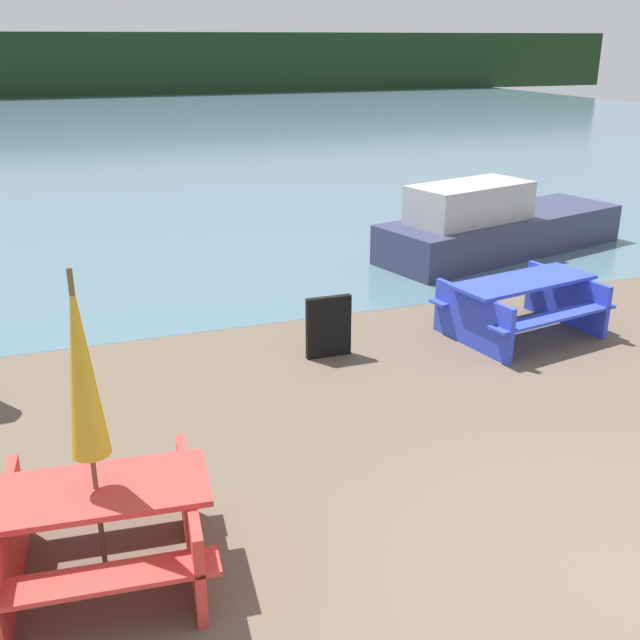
{
  "coord_description": "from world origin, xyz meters",
  "views": [
    {
      "loc": [
        -3.47,
        -3.27,
        3.57
      ],
      "look_at": [
        -1.03,
        3.54,
        0.85
      ],
      "focal_mm": 42.0,
      "sensor_mm": 36.0,
      "label": 1
    }
  ],
  "objects_px": {
    "boat": "(495,227)",
    "signboard": "(329,327)",
    "picnic_table_red": "(101,525)",
    "picnic_table_blue": "(522,301)",
    "umbrella_gold": "(81,367)"
  },
  "relations": [
    {
      "from": "boat",
      "to": "signboard",
      "type": "bearing_deg",
      "value": -157.97
    },
    {
      "from": "picnic_table_red",
      "to": "picnic_table_blue",
      "type": "distance_m",
      "value": 6.18
    },
    {
      "from": "umbrella_gold",
      "to": "signboard",
      "type": "xyz_separation_m",
      "value": [
        2.85,
        3.16,
        -1.25
      ]
    },
    {
      "from": "umbrella_gold",
      "to": "boat",
      "type": "distance_m",
      "value": 9.75
    },
    {
      "from": "picnic_table_blue",
      "to": "umbrella_gold",
      "type": "distance_m",
      "value": 6.29
    },
    {
      "from": "picnic_table_blue",
      "to": "signboard",
      "type": "height_order",
      "value": "signboard"
    },
    {
      "from": "picnic_table_blue",
      "to": "signboard",
      "type": "relative_size",
      "value": 2.82
    },
    {
      "from": "picnic_table_red",
      "to": "picnic_table_blue",
      "type": "bearing_deg",
      "value": 28.96
    },
    {
      "from": "umbrella_gold",
      "to": "picnic_table_red",
      "type": "bearing_deg",
      "value": -26.57
    },
    {
      "from": "picnic_table_blue",
      "to": "umbrella_gold",
      "type": "height_order",
      "value": "umbrella_gold"
    },
    {
      "from": "picnic_table_red",
      "to": "umbrella_gold",
      "type": "bearing_deg",
      "value": 153.43
    },
    {
      "from": "boat",
      "to": "signboard",
      "type": "relative_size",
      "value": 6.72
    },
    {
      "from": "picnic_table_blue",
      "to": "signboard",
      "type": "distance_m",
      "value": 2.57
    },
    {
      "from": "picnic_table_red",
      "to": "boat",
      "type": "distance_m",
      "value": 9.68
    },
    {
      "from": "picnic_table_blue",
      "to": "picnic_table_red",
      "type": "bearing_deg",
      "value": -151.04
    }
  ]
}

